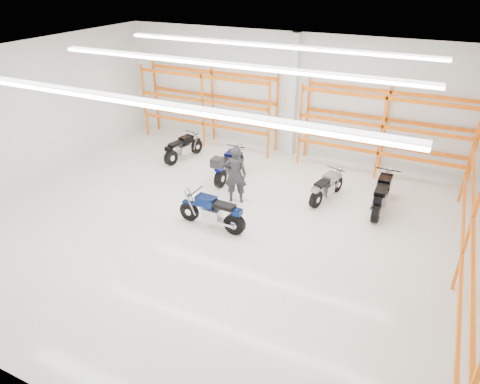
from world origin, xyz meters
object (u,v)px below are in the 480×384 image
at_px(motorcycle_back_b, 227,166).
at_px(motorcycle_back_d, 381,195).
at_px(standing_man, 236,175).
at_px(structural_column, 292,97).
at_px(motorcycle_main, 214,213).
at_px(motorcycle_back_a, 182,149).
at_px(motorcycle_back_c, 326,188).

distance_m(motorcycle_back_b, motorcycle_back_d, 5.05).
distance_m(motorcycle_back_b, standing_man, 1.56).
bearing_deg(structural_column, motorcycle_main, -90.50).
xyz_separation_m(motorcycle_back_b, structural_column, (1.10, 3.11, 1.72)).
height_order(motorcycle_back_a, motorcycle_back_b, motorcycle_back_b).
relative_size(motorcycle_back_a, motorcycle_back_b, 0.90).
height_order(motorcycle_back_a, motorcycle_back_c, motorcycle_back_a).
distance_m(motorcycle_back_a, motorcycle_back_c, 5.76).
bearing_deg(motorcycle_main, standing_man, 95.00).
distance_m(motorcycle_main, structural_column, 6.19).
xyz_separation_m(motorcycle_main, structural_column, (0.05, 5.93, 1.77)).
bearing_deg(motorcycle_back_a, structural_column, 34.04).
xyz_separation_m(motorcycle_back_c, structural_column, (-2.29, 3.03, 1.82)).
relative_size(motorcycle_main, motorcycle_back_a, 1.08).
bearing_deg(motorcycle_back_c, motorcycle_back_a, 172.89).
bearing_deg(structural_column, standing_man, -92.58).
relative_size(motorcycle_back_c, structural_column, 0.41).
xyz_separation_m(motorcycle_back_a, standing_man, (3.23, -2.00, 0.47)).
xyz_separation_m(motorcycle_back_a, structural_column, (3.42, 2.31, 1.80)).
bearing_deg(structural_column, motorcycle_back_b, -109.51).
distance_m(motorcycle_main, motorcycle_back_d, 5.00).
bearing_deg(motorcycle_back_a, motorcycle_back_b, -18.83).
distance_m(motorcycle_back_b, structural_column, 3.72).
height_order(motorcycle_back_c, motorcycle_back_d, motorcycle_back_d).
distance_m(motorcycle_back_b, motorcycle_back_c, 3.40).
bearing_deg(motorcycle_main, motorcycle_back_c, 51.09).
relative_size(motorcycle_back_b, standing_man, 1.17).
xyz_separation_m(motorcycle_main, motorcycle_back_c, (2.35, 2.91, -0.05)).
bearing_deg(standing_man, motorcycle_back_b, -71.26).
relative_size(motorcycle_back_a, standing_man, 1.05).
xyz_separation_m(motorcycle_main, standing_man, (-0.14, 1.62, 0.44)).
bearing_deg(motorcycle_main, motorcycle_back_b, 110.36).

